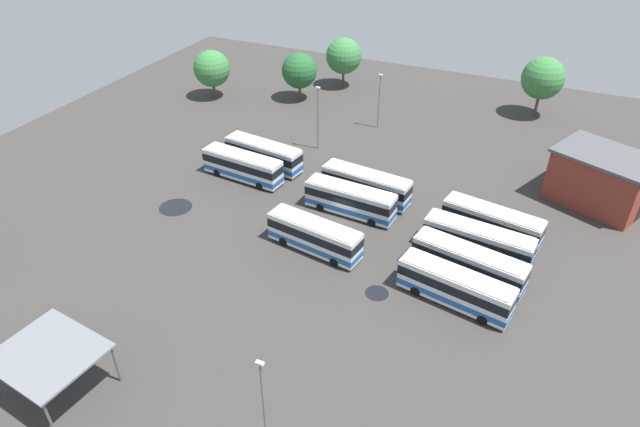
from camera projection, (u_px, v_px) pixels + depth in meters
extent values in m
plane|color=#383533|center=(341.00, 221.00, 63.44)|extent=(107.99, 107.99, 0.00)
cube|color=silver|center=(492.00, 223.00, 60.02)|extent=(10.89, 4.35, 3.08)
cube|color=beige|center=(494.00, 210.00, 59.12)|extent=(10.44, 4.08, 0.14)
cube|color=black|center=(493.00, 219.00, 59.75)|extent=(10.95, 4.40, 0.99)
cube|color=#1E56A8|center=(490.00, 229.00, 60.50)|extent=(10.95, 4.40, 0.62)
cube|color=black|center=(447.00, 203.00, 62.19)|extent=(0.42, 2.05, 1.13)
cylinder|color=black|center=(457.00, 228.00, 61.52)|extent=(1.04, 0.47, 1.00)
cylinder|color=black|center=(465.00, 218.00, 63.11)|extent=(1.04, 0.47, 1.00)
cylinder|color=black|center=(516.00, 249.00, 58.43)|extent=(1.04, 0.47, 1.00)
cylinder|color=black|center=(523.00, 238.00, 60.02)|extent=(1.04, 0.47, 1.00)
cube|color=silver|center=(478.00, 241.00, 57.27)|extent=(11.31, 3.71, 3.08)
cube|color=beige|center=(480.00, 229.00, 56.36)|extent=(10.84, 3.47, 0.14)
cube|color=black|center=(479.00, 237.00, 56.99)|extent=(11.37, 3.76, 0.99)
cube|color=#1E56A8|center=(476.00, 248.00, 57.75)|extent=(11.37, 3.76, 0.62)
cube|color=black|center=(428.00, 221.00, 59.28)|extent=(0.28, 2.07, 1.13)
cylinder|color=black|center=(440.00, 247.00, 58.64)|extent=(1.03, 0.41, 1.00)
cylinder|color=black|center=(448.00, 236.00, 60.30)|extent=(1.03, 0.41, 1.00)
cylinder|color=black|center=(506.00, 268.00, 55.73)|extent=(1.03, 0.41, 1.00)
cylinder|color=black|center=(512.00, 256.00, 57.39)|extent=(1.03, 0.41, 1.00)
cube|color=silver|center=(468.00, 264.00, 54.27)|extent=(11.38, 4.56, 3.08)
cube|color=beige|center=(471.00, 250.00, 53.36)|extent=(10.91, 4.28, 0.14)
cube|color=black|center=(469.00, 260.00, 53.99)|extent=(11.45, 4.61, 0.99)
cube|color=#1E56A8|center=(467.00, 270.00, 54.75)|extent=(11.45, 4.61, 0.62)
cube|color=black|center=(418.00, 239.00, 56.59)|extent=(0.45, 2.05, 1.13)
cylinder|color=black|center=(429.00, 267.00, 55.87)|extent=(1.04, 0.48, 1.00)
cylinder|color=black|center=(439.00, 256.00, 57.45)|extent=(1.04, 0.48, 1.00)
cylinder|color=black|center=(496.00, 294.00, 52.58)|extent=(1.04, 0.48, 1.00)
cylinder|color=black|center=(504.00, 281.00, 54.16)|extent=(1.04, 0.48, 1.00)
cube|color=silver|center=(455.00, 287.00, 51.43)|extent=(11.00, 4.42, 3.08)
cube|color=beige|center=(457.00, 274.00, 50.53)|extent=(10.54, 4.15, 0.14)
cube|color=black|center=(456.00, 283.00, 51.15)|extent=(11.06, 4.47, 0.99)
cube|color=#1E56A8|center=(454.00, 294.00, 51.91)|extent=(11.06, 4.47, 0.62)
cube|color=black|center=(404.00, 261.00, 53.64)|extent=(0.43, 2.05, 1.13)
cylinder|color=black|center=(416.00, 291.00, 52.96)|extent=(1.04, 0.48, 1.00)
cylinder|color=black|center=(426.00, 278.00, 54.54)|extent=(1.04, 0.48, 1.00)
cylinder|color=black|center=(482.00, 320.00, 49.81)|extent=(1.04, 0.48, 1.00)
cylinder|color=black|center=(492.00, 305.00, 51.40)|extent=(1.04, 0.48, 1.00)
cube|color=silver|center=(366.00, 185.00, 66.57)|extent=(11.09, 3.75, 3.08)
cube|color=beige|center=(367.00, 173.00, 65.67)|extent=(10.64, 3.50, 0.14)
cube|color=black|center=(366.00, 181.00, 66.29)|extent=(11.15, 3.79, 0.99)
cube|color=#1E56A8|center=(366.00, 191.00, 67.05)|extent=(11.15, 3.79, 0.62)
cube|color=black|center=(327.00, 169.00, 68.56)|extent=(0.30, 2.07, 1.13)
cylinder|color=black|center=(337.00, 191.00, 67.93)|extent=(1.03, 0.41, 1.00)
cylinder|color=black|center=(346.00, 183.00, 69.58)|extent=(1.03, 0.41, 1.00)
cylinder|color=black|center=(387.00, 207.00, 65.06)|extent=(1.03, 0.41, 1.00)
cylinder|color=black|center=(395.00, 198.00, 66.71)|extent=(1.03, 0.41, 1.00)
cube|color=silver|center=(350.00, 200.00, 63.81)|extent=(10.67, 3.17, 3.08)
cube|color=beige|center=(351.00, 188.00, 62.91)|extent=(10.24, 2.94, 0.14)
cube|color=black|center=(350.00, 196.00, 63.53)|extent=(10.72, 3.21, 0.99)
cube|color=#1E56A8|center=(350.00, 206.00, 64.29)|extent=(10.72, 3.21, 0.62)
cube|color=black|center=(310.00, 184.00, 65.53)|extent=(0.19, 2.07, 1.13)
cylinder|color=black|center=(320.00, 207.00, 64.98)|extent=(1.02, 0.36, 1.00)
cylinder|color=black|center=(330.00, 198.00, 66.68)|extent=(1.02, 0.36, 1.00)
cylinder|color=black|center=(372.00, 222.00, 62.44)|extent=(1.02, 0.36, 1.00)
cylinder|color=black|center=(380.00, 212.00, 64.14)|extent=(1.02, 0.36, 1.00)
cube|color=silver|center=(314.00, 236.00, 58.08)|extent=(10.61, 4.06, 3.08)
cube|color=beige|center=(314.00, 223.00, 57.18)|extent=(10.17, 3.80, 0.14)
cube|color=black|center=(314.00, 232.00, 57.80)|extent=(10.66, 4.11, 0.99)
cube|color=#1E56A8|center=(314.00, 242.00, 58.56)|extent=(10.66, 4.11, 0.62)
cube|color=black|center=(275.00, 216.00, 60.10)|extent=(0.37, 2.06, 1.13)
cylinder|color=black|center=(284.00, 241.00, 59.48)|extent=(1.03, 0.45, 1.00)
cylinder|color=black|center=(296.00, 231.00, 61.09)|extent=(1.03, 0.45, 1.00)
cylinder|color=black|center=(334.00, 262.00, 56.57)|extent=(1.03, 0.45, 1.00)
cylinder|color=black|center=(346.00, 250.00, 58.19)|extent=(1.03, 0.45, 1.00)
cube|color=silver|center=(263.00, 154.00, 73.02)|extent=(11.01, 3.93, 3.08)
cube|color=beige|center=(263.00, 143.00, 72.12)|extent=(10.56, 3.67, 0.14)
cube|color=black|center=(263.00, 151.00, 72.75)|extent=(11.07, 3.97, 0.99)
cube|color=#1E56A8|center=(264.00, 160.00, 73.50)|extent=(11.07, 3.97, 0.62)
cube|color=black|center=(231.00, 140.00, 75.06)|extent=(0.33, 2.06, 1.13)
cylinder|color=black|center=(239.00, 160.00, 74.42)|extent=(1.03, 0.43, 1.00)
cylinder|color=black|center=(249.00, 153.00, 76.06)|extent=(1.03, 0.43, 1.00)
cylinder|color=black|center=(279.00, 174.00, 71.49)|extent=(1.03, 0.43, 1.00)
cylinder|color=black|center=(290.00, 166.00, 73.12)|extent=(1.03, 0.43, 1.00)
cube|color=silver|center=(243.00, 166.00, 70.40)|extent=(10.91, 3.51, 3.08)
cube|color=beige|center=(242.00, 155.00, 69.50)|extent=(10.47, 3.27, 0.14)
cube|color=black|center=(242.00, 163.00, 70.13)|extent=(10.97, 3.55, 0.99)
cube|color=#1E56A8|center=(243.00, 172.00, 70.88)|extent=(10.97, 3.55, 0.62)
cube|color=black|center=(209.00, 152.00, 72.28)|extent=(0.25, 2.07, 1.13)
cylinder|color=black|center=(217.00, 173.00, 71.68)|extent=(1.02, 0.39, 1.00)
cylinder|color=black|center=(228.00, 165.00, 73.36)|extent=(1.02, 0.39, 1.00)
cylinder|color=black|center=(260.00, 186.00, 68.95)|extent=(1.02, 0.39, 1.00)
cylinder|color=black|center=(270.00, 178.00, 70.62)|extent=(1.02, 0.39, 1.00)
cube|color=maroon|center=(601.00, 180.00, 65.16)|extent=(12.19, 10.63, 6.06)
cube|color=#4C4C51|center=(609.00, 156.00, 63.36)|extent=(12.92, 11.27, 0.36)
cube|color=black|center=(640.00, 212.00, 63.10)|extent=(0.77, 1.67, 2.20)
cube|color=slate|center=(47.00, 354.00, 41.93)|extent=(8.26, 7.47, 0.20)
cylinder|color=#59595B|center=(59.00, 330.00, 46.71)|extent=(0.20, 0.20, 3.94)
cylinder|color=#59595B|center=(50.00, 421.00, 39.46)|extent=(0.20, 0.20, 3.94)
cylinder|color=#59595B|center=(116.00, 364.00, 43.73)|extent=(0.20, 0.20, 3.94)
cylinder|color=slate|center=(318.00, 120.00, 75.92)|extent=(0.16, 0.16, 8.78)
cube|color=silver|center=(318.00, 88.00, 73.36)|extent=(0.56, 0.28, 0.20)
cylinder|color=slate|center=(264.00, 410.00, 37.30)|extent=(0.16, 0.16, 8.92)
cube|color=silver|center=(260.00, 363.00, 34.70)|extent=(0.56, 0.28, 0.20)
cylinder|color=slate|center=(379.00, 102.00, 81.89)|extent=(0.16, 0.16, 7.98)
cube|color=silver|center=(381.00, 75.00, 79.55)|extent=(0.56, 0.28, 0.20)
cylinder|color=brown|center=(343.00, 78.00, 97.26)|extent=(0.44, 0.44, 2.82)
sphere|color=#387A3D|center=(344.00, 56.00, 95.02)|extent=(6.09, 6.09, 6.09)
cylinder|color=brown|center=(214.00, 90.00, 93.31)|extent=(0.44, 0.44, 2.38)
sphere|color=#387A3D|center=(212.00, 69.00, 91.22)|extent=(5.95, 5.95, 5.95)
cylinder|color=brown|center=(300.00, 92.00, 92.55)|extent=(0.44, 0.44, 2.43)
sphere|color=#235B2D|center=(299.00, 71.00, 90.49)|extent=(5.77, 5.77, 5.77)
cylinder|color=brown|center=(537.00, 105.00, 86.80)|extent=(0.44, 0.44, 3.35)
sphere|color=#387A3D|center=(543.00, 78.00, 84.33)|extent=(6.40, 6.40, 6.40)
cylinder|color=black|center=(176.00, 207.00, 65.87)|extent=(3.88, 3.88, 0.01)
cylinder|color=black|center=(480.00, 220.00, 63.67)|extent=(2.62, 2.62, 0.01)
cylinder|color=black|center=(377.00, 293.00, 53.43)|extent=(2.30, 2.30, 0.01)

